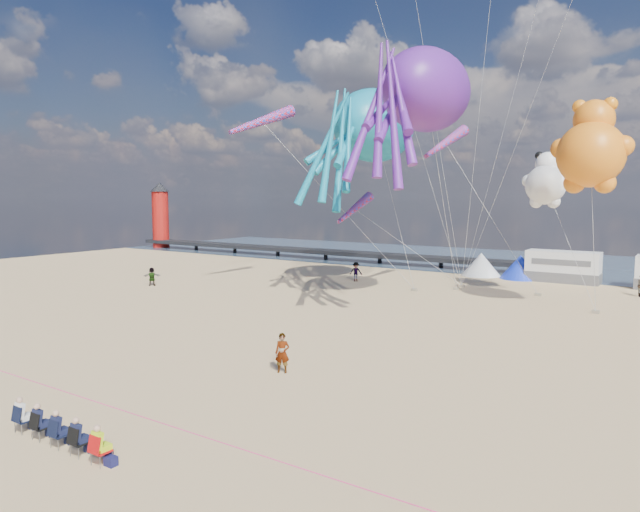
{
  "coord_description": "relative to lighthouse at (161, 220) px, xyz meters",
  "views": [
    {
      "loc": [
        16.77,
        -18.47,
        8.27
      ],
      "look_at": [
        0.44,
        6.0,
        5.18
      ],
      "focal_mm": 32.0,
      "sensor_mm": 36.0,
      "label": 1
    }
  ],
  "objects": [
    {
      "name": "ground",
      "position": [
        56.0,
        -44.0,
        -4.5
      ],
      "size": [
        120.0,
        120.0,
        0.0
      ],
      "primitive_type": "plane",
      "color": "#DCB87F",
      "rests_on": "ground"
    },
    {
      "name": "water",
      "position": [
        56.0,
        11.0,
        -4.48
      ],
      "size": [
        120.0,
        120.0,
        0.0
      ],
      "primitive_type": "plane",
      "color": "#31475E",
      "rests_on": "ground"
    },
    {
      "name": "pier",
      "position": [
        28.0,
        0.0,
        -3.5
      ],
      "size": [
        60.0,
        3.0,
        0.5
      ],
      "primitive_type": "cube",
      "color": "black",
      "rests_on": "ground"
    },
    {
      "name": "lighthouse",
      "position": [
        0.0,
        0.0,
        0.0
      ],
      "size": [
        2.6,
        2.6,
        9.0
      ],
      "primitive_type": "cylinder",
      "color": "#A5140F",
      "rests_on": "ground"
    },
    {
      "name": "motorhome_0",
      "position": [
        62.0,
        -4.0,
        -3.0
      ],
      "size": [
        6.6,
        2.5,
        3.0
      ],
      "primitive_type": "cube",
      "color": "silver",
      "rests_on": "ground"
    },
    {
      "name": "tent_white",
      "position": [
        54.0,
        -4.0,
        -3.3
      ],
      "size": [
        4.0,
        4.0,
        2.4
      ],
      "primitive_type": "cone",
      "color": "white",
      "rests_on": "ground"
    },
    {
      "name": "tent_blue",
      "position": [
        58.0,
        -4.0,
        -3.3
      ],
      "size": [
        4.0,
        4.0,
        2.4
      ],
      "primitive_type": "cone",
      "color": "#1933CC",
      "rests_on": "ground"
    },
    {
      "name": "spectator_row",
      "position": [
        55.58,
        -52.18,
        -3.85
      ],
      "size": [
        6.1,
        0.9,
        1.3
      ],
      "primitive_type": null,
      "color": "black",
      "rests_on": "ground"
    },
    {
      "name": "cooler_purple",
      "position": [
        53.16,
        -51.66,
        -4.34
      ],
      "size": [
        0.4,
        0.3,
        0.32
      ],
      "primitive_type": "cube",
      "color": "navy",
      "rests_on": "ground"
    },
    {
      "name": "cooler_navy",
      "position": [
        58.08,
        -52.08,
        -4.35
      ],
      "size": [
        0.38,
        0.28,
        0.3
      ],
      "primitive_type": "cube",
      "color": "#151643",
      "rests_on": "ground"
    },
    {
      "name": "rope_line",
      "position": [
        56.0,
        -49.0,
        -4.48
      ],
      "size": [
        34.0,
        0.03,
        0.03
      ],
      "primitive_type": "cylinder",
      "rotation": [
        0.0,
        1.57,
        0.0
      ],
      "color": "#F2338C",
      "rests_on": "ground"
    },
    {
      "name": "standing_person",
      "position": [
        56.79,
        -41.72,
        -3.56
      ],
      "size": [
        0.81,
        0.7,
        1.88
      ],
      "primitive_type": "imported",
      "rotation": [
        0.0,
        0.0,
        0.45
      ],
      "color": "tan",
      "rests_on": "ground"
    },
    {
      "name": "beachgoer_2",
      "position": [
        45.12,
        -14.72,
        -3.56
      ],
      "size": [
        1.16,
        1.12,
        1.88
      ],
      "primitive_type": "imported",
      "rotation": [
        0.0,
        0.0,
        0.67
      ],
      "color": "#7F6659",
      "rests_on": "ground"
    },
    {
      "name": "beachgoer_4",
      "position": [
        30.76,
        -27.62,
        -3.64
      ],
      "size": [
        1.02,
        1.0,
        1.72
      ],
      "primitive_type": "imported",
      "rotation": [
        0.0,
        0.0,
        3.9
      ],
      "color": "#7F6659",
      "rests_on": "ground"
    },
    {
      "name": "sandbag_a",
      "position": [
        52.27,
        -16.83,
        -4.39
      ],
      "size": [
        0.5,
        0.35,
        0.22
      ],
      "primitive_type": "cube",
      "color": "gray",
      "rests_on": "ground"
    },
    {
      "name": "sandbag_b",
      "position": [
        55.12,
        -14.16,
        -4.39
      ],
      "size": [
        0.5,
        0.35,
        0.22
      ],
      "primitive_type": "cube",
      "color": "gray",
      "rests_on": "ground"
    },
    {
      "name": "sandbag_c",
      "position": [
        66.99,
        -18.6,
        -4.39
      ],
      "size": [
        0.5,
        0.35,
        0.22
      ],
      "primitive_type": "cube",
      "color": "gray",
      "rests_on": "ground"
    },
    {
      "name": "sandbag_d",
      "position": [
        61.88,
        -13.43,
        -4.39
      ],
      "size": [
        0.5,
        0.35,
        0.22
      ],
      "primitive_type": "cube",
      "color": "gray",
      "rests_on": "ground"
    },
    {
      "name": "sandbag_e",
      "position": [
        55.0,
        -12.52,
        -4.39
      ],
      "size": [
        0.5,
        0.35,
        0.22
      ],
      "primitive_type": "cube",
      "color": "gray",
      "rests_on": "ground"
    },
    {
      "name": "kite_octopus_teal",
      "position": [
        48.42,
        -17.36,
        9.93
      ],
      "size": [
        6.86,
        12.07,
        13.0
      ],
      "primitive_type": null,
      "rotation": [
        0.0,
        0.0,
        -0.18
      ],
      "color": "teal"
    },
    {
      "name": "kite_octopus_purple",
      "position": [
        56.05,
        -23.86,
        11.25
      ],
      "size": [
        8.36,
        11.85,
        12.45
      ],
      "primitive_type": null,
      "rotation": [
        0.0,
        0.0,
        0.38
      ],
      "color": "#5C208C"
    },
    {
      "name": "kite_panda",
      "position": [
        62.18,
        -13.61,
        4.69
      ],
      "size": [
        4.48,
        4.3,
        5.48
      ],
      "primitive_type": null,
      "rotation": [
        0.0,
        0.0,
        -0.18
      ],
      "color": "white"
    },
    {
      "name": "kite_teddy_orange",
      "position": [
        66.32,
        -19.55,
        6.6
      ],
      "size": [
        6.41,
        6.17,
        7.67
      ],
      "primitive_type": null,
      "rotation": [
        0.0,
        0.0,
        0.22
      ],
      "color": "orange"
    },
    {
      "name": "windsock_left",
      "position": [
        40.4,
        -23.12,
        10.3
      ],
      "size": [
        2.93,
        7.0,
        6.97
      ],
      "primitive_type": null,
      "rotation": [
        0.0,
        0.0,
        -0.27
      ],
      "color": "red"
    },
    {
      "name": "windsock_mid",
      "position": [
        54.1,
        -14.98,
        8.35
      ],
      "size": [
        2.44,
        6.18,
        6.12
      ],
      "primitive_type": null,
      "rotation": [
        0.0,
        0.0,
        -0.24
      ],
      "color": "red"
    },
    {
      "name": "windsock_right",
      "position": [
        47.57,
        -19.27,
        2.68
      ],
      "size": [
        1.77,
        4.76,
        4.68
      ],
      "primitive_type": null,
      "rotation": [
        0.0,
        0.0,
        -0.19
      ],
      "color": "red"
    }
  ]
}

